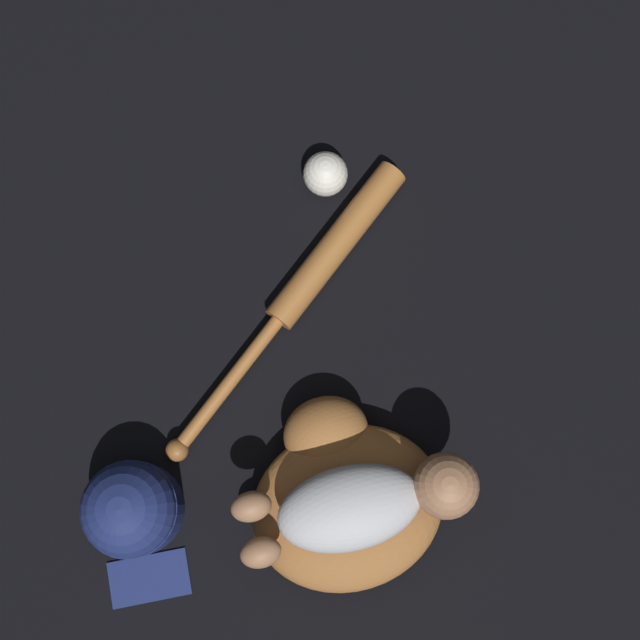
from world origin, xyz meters
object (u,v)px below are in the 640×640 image
baseball_glove (344,494)px  baseball_cap (131,510)px  baseball (325,174)px  baseball_bat (315,273)px  baby_figure (369,503)px

baseball_glove → baseball_cap: bearing=145.5°
baseball_glove → baseball: baseball_glove is taller
baseball_bat → baseball: 0.17m
baseball_glove → baseball_bat: size_ratio=0.63×
baseball_glove → baseball: size_ratio=4.95×
baseball_glove → baseball_bat: baseball_glove is taller
baseball → baby_figure: bearing=-122.2°
baseball_cap → baby_figure: bearing=-36.9°
baseball_glove → baseball_cap: baseball_cap is taller
baseball_bat → baseball_cap: baseball_cap is taller
baby_figure → baseball: (0.28, 0.45, -0.10)m
baseball_cap → baseball: bearing=22.9°
baseball_bat → baseball_cap: bearing=-164.8°
baseball_cap → baseball_glove: bearing=-34.5°
baby_figure → baseball: 0.54m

